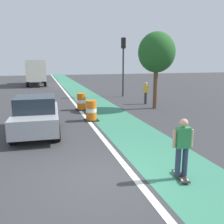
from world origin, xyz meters
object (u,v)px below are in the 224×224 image
at_px(pedestrian_crossing, 146,92).
at_px(street_tree_sidewalk, 157,53).
at_px(skateboarder_on_lane, 182,147).
at_px(traffic_barrel_front, 91,111).
at_px(parked_sedan_nearest, 36,115).
at_px(delivery_truck_down_block, 35,71).
at_px(traffic_barrel_mid, 81,102).
at_px(traffic_light_corner, 123,57).

relative_size(pedestrian_crossing, street_tree_sidewalk, 0.32).
bearing_deg(skateboarder_on_lane, traffic_barrel_front, 98.18).
bearing_deg(traffic_barrel_front, pedestrian_crossing, 38.29).
height_order(skateboarder_on_lane, parked_sedan_nearest, parked_sedan_nearest).
relative_size(delivery_truck_down_block, pedestrian_crossing, 4.77).
height_order(parked_sedan_nearest, street_tree_sidewalk, street_tree_sidewalk).
bearing_deg(traffic_barrel_mid, street_tree_sidewalk, -10.48).
xyz_separation_m(delivery_truck_down_block, pedestrian_crossing, (8.03, -17.10, -0.98)).
xyz_separation_m(parked_sedan_nearest, street_tree_sidewalk, (7.58, 3.87, 2.83)).
bearing_deg(delivery_truck_down_block, pedestrian_crossing, -64.84).
height_order(skateboarder_on_lane, traffic_barrel_mid, skateboarder_on_lane).
bearing_deg(delivery_truck_down_block, skateboarder_on_lane, -81.58).
distance_m(skateboarder_on_lane, parked_sedan_nearest, 6.64).
bearing_deg(traffic_light_corner, traffic_barrel_mid, -132.60).
relative_size(skateboarder_on_lane, street_tree_sidewalk, 0.34).
bearing_deg(traffic_barrel_front, traffic_light_corner, 60.47).
xyz_separation_m(traffic_barrel_front, street_tree_sidewalk, (4.80, 2.14, 3.14)).
xyz_separation_m(parked_sedan_nearest, traffic_barrel_mid, (2.74, 4.77, -0.30)).
distance_m(traffic_barrel_mid, traffic_light_corner, 7.39).
bearing_deg(delivery_truck_down_block, street_tree_sidewalk, -67.16).
relative_size(traffic_barrel_front, traffic_barrel_mid, 1.00).
xyz_separation_m(traffic_barrel_front, traffic_barrel_mid, (-0.04, 3.03, 0.00)).
height_order(traffic_barrel_mid, pedestrian_crossing, pedestrian_crossing).
relative_size(traffic_light_corner, street_tree_sidewalk, 1.02).
xyz_separation_m(parked_sedan_nearest, traffic_barrel_front, (2.78, 1.74, -0.30)).
bearing_deg(traffic_light_corner, skateboarder_on_lane, -103.01).
relative_size(traffic_barrel_front, traffic_light_corner, 0.21).
height_order(pedestrian_crossing, street_tree_sidewalk, street_tree_sidewalk).
distance_m(parked_sedan_nearest, street_tree_sidewalk, 8.97).
xyz_separation_m(skateboarder_on_lane, delivery_truck_down_block, (-4.17, 28.14, 0.94)).
bearing_deg(pedestrian_crossing, delivery_truck_down_block, 115.16).
bearing_deg(parked_sedan_nearest, pedestrian_crossing, 36.13).
bearing_deg(pedestrian_crossing, parked_sedan_nearest, -143.87).
bearing_deg(traffic_light_corner, parked_sedan_nearest, -126.89).
distance_m(parked_sedan_nearest, traffic_barrel_mid, 5.51).
distance_m(traffic_light_corner, pedestrian_crossing, 4.92).
height_order(parked_sedan_nearest, traffic_barrel_mid, parked_sedan_nearest).
relative_size(traffic_barrel_front, pedestrian_crossing, 0.68).
height_order(traffic_barrel_front, street_tree_sidewalk, street_tree_sidewalk).
distance_m(skateboarder_on_lane, traffic_barrel_front, 7.25).
relative_size(parked_sedan_nearest, pedestrian_crossing, 2.60).
height_order(skateboarder_on_lane, delivery_truck_down_block, delivery_truck_down_block).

